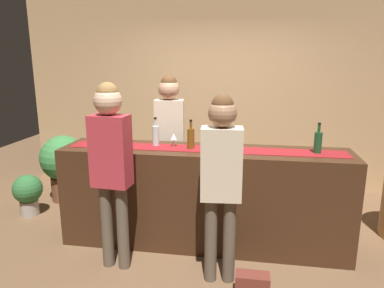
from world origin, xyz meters
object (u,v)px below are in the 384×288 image
bartender (170,131)px  wine_glass_near_customer (174,137)px  handbag (252,286)px  wine_bottle_green (318,142)px  wine_glass_mid_counter (224,138)px  customer_sipping (221,171)px  potted_plant_small (28,192)px  potted_plant_tall (64,163)px  wine_bottle_clear (156,135)px  customer_browsing (111,157)px  wine_bottle_amber (191,138)px

bartender → wine_glass_near_customer: bearing=99.2°
handbag → wine_glass_near_customer: bearing=133.2°
wine_bottle_green → wine_glass_mid_counter: (-0.91, 0.06, -0.01)m
bartender → handbag: bearing=117.1°
customer_sipping → handbag: size_ratio=5.94×
wine_glass_near_customer → potted_plant_small: bearing=171.7°
potted_plant_tall → wine_bottle_clear: bearing=-28.2°
wine_glass_mid_counter → customer_sipping: 0.73m
customer_sipping → handbag: (0.29, -0.21, -0.91)m
wine_bottle_clear → customer_browsing: size_ratio=0.17×
wine_bottle_amber → customer_sipping: 0.74m
wine_bottle_clear → potted_plant_small: 1.96m
wine_glass_mid_counter → bartender: bartender is taller
wine_bottle_clear → wine_glass_mid_counter: bearing=0.8°
customer_sipping → potted_plant_tall: customer_sipping is taller
bartender → potted_plant_tall: bartender is taller
potted_plant_tall → customer_browsing: bearing=-48.5°
wine_bottle_amber → wine_glass_near_customer: 0.20m
customer_sipping → potted_plant_tall: size_ratio=1.82×
handbag → wine_bottle_clear: bearing=138.6°
wine_bottle_clear → bartender: (0.03, 0.51, -0.06)m
potted_plant_tall → potted_plant_small: potted_plant_tall is taller
wine_glass_mid_counter → bartender: (-0.68, 0.50, -0.05)m
wine_bottle_clear → wine_bottle_amber: bearing=-11.3°
customer_browsing → potted_plant_tall: customer_browsing is taller
wine_bottle_clear → bartender: size_ratio=0.17×
wine_glass_mid_counter → potted_plant_tall: wine_glass_mid_counter is taller
wine_glass_mid_counter → potted_plant_tall: size_ratio=0.16×
bartender → potted_plant_small: bearing=-0.3°
potted_plant_tall → handbag: bearing=-34.0°
wine_bottle_clear → wine_glass_near_customer: 0.20m
bartender → potted_plant_small: (-1.77, -0.25, -0.79)m
wine_glass_mid_counter → handbag: bearing=-70.7°
wine_bottle_amber → potted_plant_small: bearing=170.8°
wine_bottle_amber → customer_sipping: size_ratio=0.18×
bartender → customer_browsing: (-0.27, -1.16, -0.01)m
wine_glass_mid_counter → handbag: (0.33, -0.93, -1.03)m
wine_glass_near_customer → potted_plant_small: size_ratio=0.27×
wine_bottle_green → handbag: size_ratio=1.08×
wine_bottle_green → customer_sipping: (-0.88, -0.66, -0.13)m
bartender → handbag: size_ratio=6.26×
wine_glass_near_customer → wine_bottle_amber: bearing=-17.3°
wine_bottle_green → customer_browsing: customer_browsing is taller
wine_glass_mid_counter → bartender: 0.85m
wine_bottle_green → potted_plant_small: bearing=174.6°
wine_bottle_clear → bartender: bearing=86.5°
wine_glass_mid_counter → customer_sipping: (0.03, -0.72, -0.12)m
customer_sipping → customer_browsing: customer_browsing is taller
potted_plant_tall → potted_plant_small: (-0.20, -0.56, -0.22)m
wine_bottle_green → customer_browsing: size_ratio=0.17×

